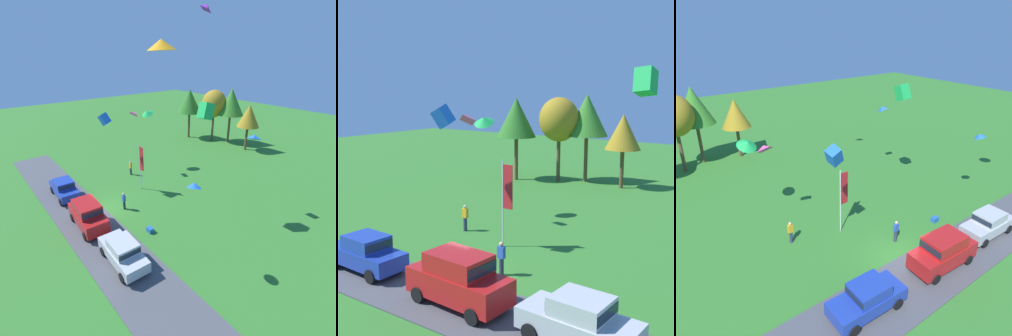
{
  "view_description": "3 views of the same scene",
  "coord_description": "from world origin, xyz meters",
  "views": [
    {
      "loc": [
        19.98,
        -8.54,
        13.59
      ],
      "look_at": [
        2.45,
        5.69,
        3.53
      ],
      "focal_mm": 28.0,
      "sensor_mm": 36.0,
      "label": 1
    },
    {
      "loc": [
        13.84,
        -16.1,
        9.14
      ],
      "look_at": [
        -0.74,
        4.49,
        4.74
      ],
      "focal_mm": 50.0,
      "sensor_mm": 36.0,
      "label": 2
    },
    {
      "loc": [
        -13.71,
        -11.75,
        14.82
      ],
      "look_at": [
        0.16,
        6.44,
        4.34
      ],
      "focal_mm": 35.0,
      "sensor_mm": 36.0,
      "label": 3
    }
  ],
  "objects": [
    {
      "name": "kite_box_over_trees",
      "position": [
        6.12,
        6.46,
        9.39
      ],
      "size": [
        1.06,
        1.26,
        1.51
      ],
      "primitive_type": "cube",
      "rotation": [
        -0.12,
        0.3,
        1.46
      ],
      "color": "green"
    },
    {
      "name": "flag_banner",
      "position": [
        -1.07,
        4.96,
        3.23
      ],
      "size": [
        0.71,
        0.08,
        5.09
      ],
      "color": "silver",
      "rests_on": "ground"
    },
    {
      "name": "kite_diamond_low_drifter",
      "position": [
        -5.76,
        7.39,
        7.11
      ],
      "size": [
        1.02,
        1.11,
        0.81
      ],
      "primitive_type": "pyramid",
      "rotation": [
        0.6,
        0.0,
        3.29
      ],
      "color": "#EA4C9E"
    },
    {
      "name": "person_watching_sky",
      "position": [
        1.1,
        1.51,
        0.88
      ],
      "size": [
        0.36,
        0.24,
        1.71
      ],
      "color": "#2D334C",
      "rests_on": "ground"
    },
    {
      "name": "kite_diamond_near_flag",
      "position": [
        7.98,
        10.71,
        6.94
      ],
      "size": [
        1.18,
        1.17,
        0.64
      ],
      "primitive_type": "pyramid",
      "rotation": [
        -0.38,
        0.0,
        0.45
      ],
      "color": "blue"
    },
    {
      "name": "kite_delta_mid_center",
      "position": [
        10.13,
        1.49,
        6.23
      ],
      "size": [
        1.28,
        1.29,
        0.55
      ],
      "primitive_type": "cone",
      "rotation": [
        -0.3,
        0.0,
        0.58
      ],
      "color": "blue"
    },
    {
      "name": "pavement_strip",
      "position": [
        0.0,
        -2.15,
        0.03
      ],
      "size": [
        36.0,
        4.4,
        0.06
      ],
      "primitive_type": "cube",
      "color": "#4C4C51",
      "rests_on": "ground"
    },
    {
      "name": "car_sedan_near_entrance",
      "position": [
        7.09,
        -2.07,
        1.04
      ],
      "size": [
        4.47,
        2.11,
        1.84
      ],
      "color": "#B7B7BC",
      "rests_on": "ground"
    },
    {
      "name": "kite_delta_trailing_tail",
      "position": [
        -6.09,
        9.4,
        6.85
      ],
      "size": [
        1.76,
        1.79,
        1.04
      ],
      "primitive_type": "cone",
      "rotation": [
        -0.48,
        0.0,
        3.43
      ],
      "color": "green"
    },
    {
      "name": "person_beside_suv",
      "position": [
        -5.0,
        5.98,
        0.88
      ],
      "size": [
        0.36,
        0.24,
        1.71
      ],
      "color": "#2D334C",
      "rests_on": "ground"
    },
    {
      "name": "car_suv_by_flagpole",
      "position": [
        1.58,
        -2.19,
        1.3
      ],
      "size": [
        4.7,
        2.25,
        2.28
      ],
      "color": "red",
      "rests_on": "ground"
    },
    {
      "name": "tree_lone_near",
      "position": [
        -5.72,
        24.92,
        6.44
      ],
      "size": [
        4.02,
        4.02,
        8.48
      ],
      "color": "brown",
      "rests_on": "ground"
    },
    {
      "name": "ground_plane",
      "position": [
        0.0,
        0.0,
        0.0
      ],
      "size": [
        120.0,
        120.0,
        0.0
      ],
      "primitive_type": "plane",
      "color": "#337528"
    },
    {
      "name": "cooler_box",
      "position": [
        5.43,
        1.38,
        0.2
      ],
      "size": [
        0.56,
        0.4,
        0.4
      ],
      "primitive_type": "cube",
      "color": "blue",
      "rests_on": "ground"
    },
    {
      "name": "kite_box_topmost",
      "position": [
        -3.52,
        2.56,
        7.56
      ],
      "size": [
        1.17,
        1.03,
        1.4
      ],
      "primitive_type": "cube",
      "rotation": [
        0.46,
        0.3,
        4.86
      ],
      "color": "blue"
    },
    {
      "name": "car_sedan_mid_row",
      "position": [
        -4.67,
        -2.01,
        1.04
      ],
      "size": [
        4.47,
        2.09,
        1.84
      ],
      "color": "#1E389E",
      "rests_on": "ground"
    },
    {
      "name": "tree_right_of_center",
      "position": [
        -1.72,
        24.09,
        5.09
      ],
      "size": [
        3.19,
        3.19,
        6.73
      ],
      "color": "brown",
      "rests_on": "ground"
    }
  ]
}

